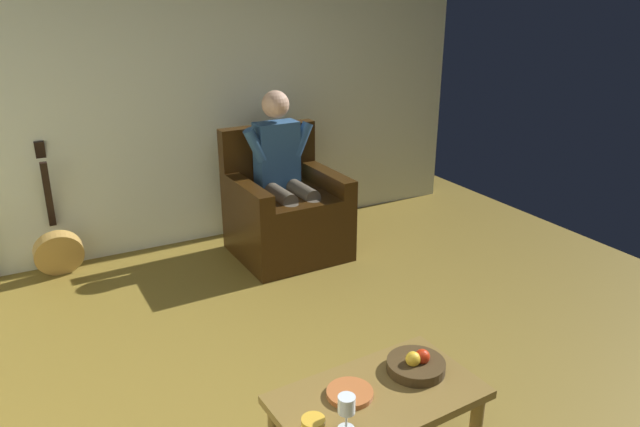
% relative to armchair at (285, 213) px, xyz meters
% --- Properties ---
extents(wall_back, '(5.86, 0.06, 2.56)m').
position_rel_armchair_xyz_m(wall_back, '(0.89, -0.65, 0.94)').
color(wall_back, silver).
rests_on(wall_back, ground).
extents(armchair, '(0.85, 0.82, 1.02)m').
position_rel_armchair_xyz_m(armchair, '(0.00, 0.00, 0.00)').
color(armchair, '#301C08').
rests_on(armchair, ground).
extents(person_seated, '(0.61, 0.61, 1.32)m').
position_rel_armchair_xyz_m(person_seated, '(0.00, -0.01, 0.37)').
color(person_seated, '#2B4F78').
rests_on(person_seated, ground).
extents(coffee_table, '(0.93, 0.56, 0.41)m').
position_rel_armchair_xyz_m(coffee_table, '(0.66, 2.36, -0.00)').
color(coffee_table, brown).
rests_on(coffee_table, ground).
extents(guitar, '(0.36, 0.30, 1.02)m').
position_rel_armchair_xyz_m(guitar, '(1.70, -0.45, -0.13)').
color(guitar, '#B48840').
rests_on(guitar, ground).
extents(wine_glass_near, '(0.07, 0.07, 0.16)m').
position_rel_armchair_xyz_m(wine_glass_near, '(0.89, 2.49, 0.17)').
color(wine_glass_near, silver).
rests_on(wine_glass_near, coffee_table).
extents(fruit_bowl, '(0.27, 0.27, 0.11)m').
position_rel_armchair_xyz_m(fruit_bowl, '(0.41, 2.31, 0.10)').
color(fruit_bowl, '#3E2D17').
rests_on(fruit_bowl, coffee_table).
extents(decorative_dish, '(0.20, 0.20, 0.02)m').
position_rel_armchair_xyz_m(decorative_dish, '(0.77, 2.31, 0.08)').
color(decorative_dish, '#B05F2F').
rests_on(decorative_dish, coffee_table).
extents(candle_jar, '(0.10, 0.10, 0.07)m').
position_rel_armchair_xyz_m(candle_jar, '(1.02, 2.44, 0.10)').
color(candle_jar, gold).
rests_on(candle_jar, coffee_table).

